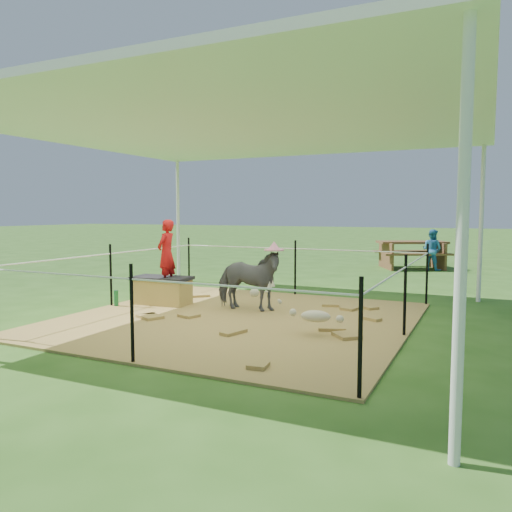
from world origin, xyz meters
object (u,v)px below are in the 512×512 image
at_px(foal, 316,314).
at_px(distant_person, 432,250).
at_px(pony, 248,280).
at_px(woman, 166,247).
at_px(straw_bale, 162,292).
at_px(green_bottle, 116,298).
at_px(picnic_table_near, 412,255).

bearing_deg(foal, distant_person, 74.92).
bearing_deg(distant_person, pony, 96.20).
bearing_deg(pony, woman, 92.00).
relative_size(woman, pony, 0.97).
relative_size(straw_bale, green_bottle, 3.60).
xyz_separation_m(green_bottle, pony, (2.04, 0.55, 0.34)).
distance_m(green_bottle, picnic_table_near, 8.43).
bearing_deg(pony, green_bottle, 102.97).
bearing_deg(picnic_table_near, pony, -127.18).
distance_m(green_bottle, foal, 3.47).
relative_size(foal, distant_person, 0.88).
height_order(picnic_table_near, distant_person, distant_person).
relative_size(pony, foal, 1.16).
xyz_separation_m(straw_bale, pony, (1.49, 0.10, 0.26)).
bearing_deg(pony, straw_bale, 91.72).
bearing_deg(foal, picnic_table_near, 78.84).
height_order(straw_bale, foal, foal).
distance_m(woman, distant_person, 7.72).
height_order(woman, pony, woman).
distance_m(pony, picnic_table_near, 7.29).
relative_size(picnic_table_near, distant_person, 1.65).
bearing_deg(pony, foal, -127.97).
distance_m(foal, picnic_table_near, 8.17).
bearing_deg(foal, straw_bale, 151.08).
distance_m(woman, foal, 3.01).
distance_m(picnic_table_near, distant_person, 0.64).
bearing_deg(pony, distant_person, -17.59).
xyz_separation_m(straw_bale, woman, (0.10, 0.00, 0.73)).
bearing_deg(foal, woman, 150.50).
height_order(green_bottle, picnic_table_near, picnic_table_near).
bearing_deg(green_bottle, picnic_table_near, 66.18).
distance_m(woman, picnic_table_near, 7.79).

